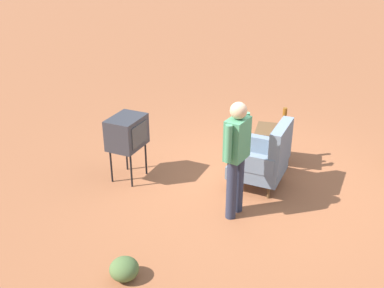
{
  "coord_description": "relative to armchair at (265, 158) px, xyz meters",
  "views": [
    {
      "loc": [
        6.11,
        0.68,
        3.57
      ],
      "look_at": [
        0.16,
        -0.93,
        0.65
      ],
      "focal_mm": 42.45,
      "sensor_mm": 36.0,
      "label": 1
    }
  ],
  "objects": [
    {
      "name": "shrub_mid",
      "position": [
        2.41,
        -1.25,
        -0.37
      ],
      "size": [
        0.33,
        0.33,
        0.26
      ],
      "primitive_type": "ellipsoid",
      "color": "#516B38",
      "rests_on": "ground"
    },
    {
      "name": "soda_can_red",
      "position": [
        -0.88,
        0.18,
        0.21
      ],
      "size": [
        0.07,
        0.07,
        0.12
      ],
      "primitive_type": "cylinder",
      "color": "red",
      "rests_on": "side_table"
    },
    {
      "name": "bottle_tall_amber",
      "position": [
        -0.99,
        0.18,
        0.3
      ],
      "size": [
        0.07,
        0.07,
        0.3
      ],
      "primitive_type": "cylinder",
      "color": "brown",
      "rests_on": "side_table"
    },
    {
      "name": "side_table",
      "position": [
        -0.77,
        0.04,
        0.05
      ],
      "size": [
        0.56,
        0.56,
        0.65
      ],
      "color": "black",
      "rests_on": "ground"
    },
    {
      "name": "person_standing",
      "position": [
        0.82,
        -0.3,
        0.44
      ],
      "size": [
        0.55,
        0.32,
        1.64
      ],
      "color": "#2D3347",
      "rests_on": "ground"
    },
    {
      "name": "soda_can_blue",
      "position": [
        -0.77,
        0.25,
        0.21
      ],
      "size": [
        0.07,
        0.07,
        0.12
      ],
      "primitive_type": "cylinder",
      "color": "blue",
      "rests_on": "side_table"
    },
    {
      "name": "tv_on_stand",
      "position": [
        0.26,
        -2.07,
        0.28
      ],
      "size": [
        0.66,
        0.53,
        1.03
      ],
      "color": "black",
      "rests_on": "ground"
    },
    {
      "name": "ground_plane",
      "position": [
        -0.04,
        -0.16,
        -0.5
      ],
      "size": [
        60.0,
        60.0,
        0.0
      ],
      "primitive_type": "plane",
      "color": "#A05B38"
    },
    {
      "name": "flower_vase",
      "position": [
        -0.63,
        0.27,
        0.3
      ],
      "size": [
        0.15,
        0.1,
        0.27
      ],
      "color": "silver",
      "rests_on": "side_table"
    },
    {
      "name": "armchair",
      "position": [
        0.0,
        0.0,
        0.0
      ],
      "size": [
        0.88,
        0.89,
        1.06
      ],
      "color": "brown",
      "rests_on": "ground"
    }
  ]
}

